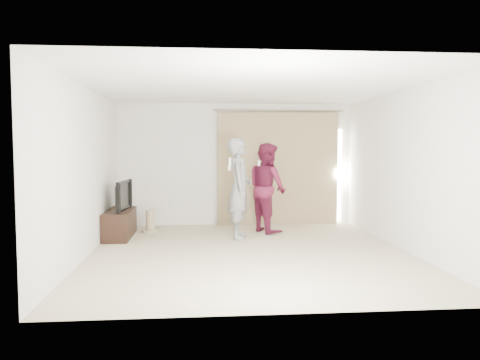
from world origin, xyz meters
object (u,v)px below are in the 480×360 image
(tv, at_px, (119,195))
(person_man, at_px, (239,188))
(person_woman, at_px, (267,188))
(tv_console, at_px, (120,224))

(tv, relative_size, person_man, 0.52)
(person_man, xyz_separation_m, person_woman, (0.60, 0.62, -0.04))
(person_man, relative_size, person_woman, 1.05)
(tv_console, height_order, person_man, person_man)
(person_woman, bearing_deg, person_man, -133.89)
(tv, relative_size, person_woman, 0.55)
(person_woman, bearing_deg, tv_console, -173.57)
(person_woman, bearing_deg, tv, -173.57)
(tv, height_order, person_man, person_man)
(tv_console, relative_size, person_man, 0.71)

